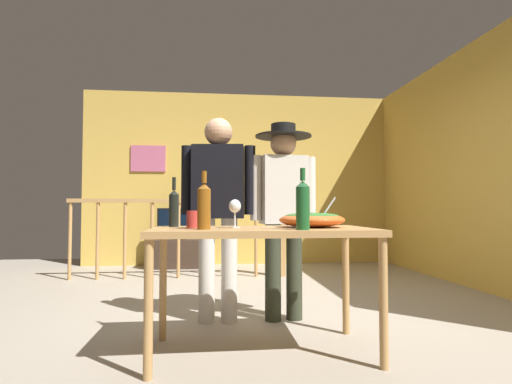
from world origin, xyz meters
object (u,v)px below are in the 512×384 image
Objects in this scene: serving_table at (262,241)px; wine_bottle_amber at (204,205)px; stair_railing at (209,229)px; salad_bowl at (312,219)px; person_standing_right at (283,203)px; wine_bottle_green at (303,204)px; flat_screen_tv at (179,221)px; tv_console at (179,253)px; framed_picture at (148,159)px; person_standing_left at (218,200)px; wine_bottle_dark at (174,207)px; wine_glass at (235,207)px; mug_red at (193,219)px.

wine_bottle_amber is (-0.36, -0.15, 0.22)m from serving_table.
stair_railing is 6.56× the size of salad_bowl.
salad_bowl is at bearing -76.00° from stair_railing.
stair_railing is 1.75× the size of person_standing_right.
wine_bottle_green is 0.99m from person_standing_right.
wine_bottle_green reaches higher than flat_screen_tv.
person_standing_right is at bearing -73.41° from stair_railing.
flat_screen_tv reaches higher than tv_console.
framed_picture reaches higher than person_standing_left.
person_standing_left reaches higher than flat_screen_tv.
person_standing_left is (-0.27, 0.73, 0.27)m from serving_table.
serving_table is 0.45m from wine_bottle_amber.
framed_picture is 4.01m from wine_bottle_dark.
wine_glass is at bearing 143.18° from wine_bottle_green.
wine_bottle_dark is 2.86× the size of mug_red.
salad_bowl is at bearing 88.99° from person_standing_right.
person_standing_right reaches higher than salad_bowl.
salad_bowl is at bearing 66.94° from wine_bottle_green.
tv_console is at bearing -73.08° from person_standing_left.
wine_glass is 1.56× the size of mug_red.
mug_red is (0.38, -3.72, 0.62)m from tv_console.
salad_bowl is 0.73m from wine_bottle_amber.
person_standing_right reaches higher than mug_red.
salad_bowl reaches higher than serving_table.
serving_table is 0.86× the size of person_standing_right.
flat_screen_tv is 3.92m from wine_bottle_amber.
person_standing_left is at bearing 115.57° from wine_bottle_green.
flat_screen_tv is at bearing 102.34° from serving_table.
salad_bowl is (0.33, 0.05, 0.13)m from serving_table.
serving_table is at bearing 63.29° from person_standing_right.
framed_picture is at bearing 101.21° from wine_bottle_dark.
tv_console is 2.71× the size of wine_bottle_dark.
person_standing_left is (0.17, 0.68, 0.14)m from mug_red.
flat_screen_tv is 3.55m from wine_bottle_dark.
wine_bottle_green is (0.20, -0.25, 0.23)m from serving_table.
stair_railing reaches higher than flat_screen_tv.
wine_glass is 0.53× the size of wine_bottle_amber.
serving_table is at bearing 116.71° from person_standing_left.
wine_bottle_amber is at bearing -158.13° from serving_table.
stair_railing is 2.03× the size of serving_table.
mug_red is (0.38, -3.69, 0.12)m from flat_screen_tv.
person_standing_right reaches higher than tv_console.
wine_bottle_dark reaches higher than salad_bowl.
salad_bowl is 1.20× the size of wine_bottle_green.
wine_bottle_green reaches higher than wine_bottle_dark.
wine_bottle_dark is (-0.90, 0.16, 0.08)m from salad_bowl.
person_standing_left is at bearing 83.67° from wine_bottle_amber.
mug_red is at bearing -91.56° from stair_railing.
person_standing_left reaches higher than mug_red.
framed_picture reaches higher than flat_screen_tv.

